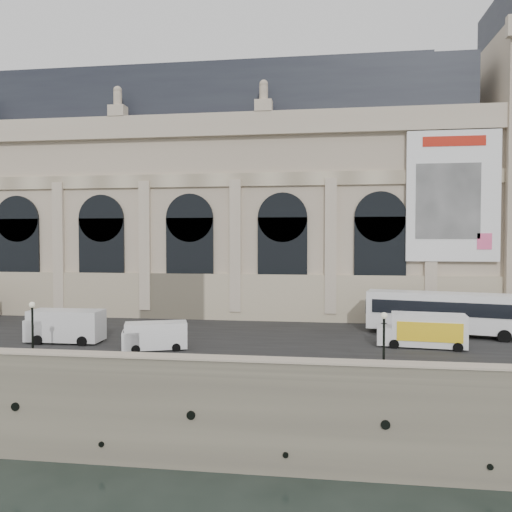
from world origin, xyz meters
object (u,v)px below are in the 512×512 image
Objects in this scene: bus_right at (442,312)px; box_truck at (423,331)px; lamp_right at (384,345)px; lamp_left at (33,332)px; van_c at (62,326)px; van_b at (152,336)px.

box_truck is (-2.66, -5.34, -0.80)m from bus_right.
bus_right is 15.92m from lamp_right.
lamp_left is (-28.59, -8.22, 0.74)m from box_truck.
van_c is at bearing 100.38° from lamp_left.
box_truck is 9.98m from lamp_right.
bus_right reaches higher than van_b.
box_truck is 1.71× the size of lamp_right.
box_truck is at bearing 4.12° from van_c.
van_b is at bearing -11.46° from van_c.
van_b is 21.61m from box_truck.
box_truck is at bearing 16.05° from lamp_left.
lamp_right reaches higher than van_b.
box_truck is 1.65× the size of lamp_left.
van_c is 26.47m from lamp_right.
lamp_right is (24.43, -0.83, -0.08)m from lamp_left.
lamp_left is 1.04× the size of lamp_right.
box_truck is at bearing -116.51° from bus_right.
lamp_right is (-4.16, -9.05, 0.66)m from box_truck.
bus_right is at bearing 23.46° from lamp_left.
van_c is 6.23m from lamp_left.
van_c is (-8.44, 1.71, 0.29)m from van_b.
bus_right is 3.16× the size of lamp_left.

